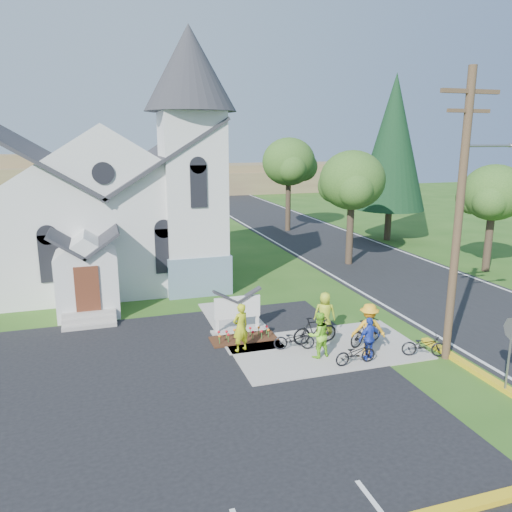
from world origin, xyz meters
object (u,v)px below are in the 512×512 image
object	(u,v)px
utility_pole	(461,209)
cyclist_0	(241,327)
bike_2	(355,353)
bike_3	(366,332)
bike_4	(424,345)
stop_sign	(512,340)
cyclist_1	(318,335)
bike_1	(315,330)
cyclist_2	(369,338)
cyclist_3	(369,329)
church_sign	(237,308)
cyclist_4	(325,314)
bike_0	(294,339)

from	to	relation	value
utility_pole	cyclist_0	bearing A→B (deg)	158.48
bike_2	bike_3	distance (m)	1.83
bike_3	bike_4	xyz separation A→B (m)	(1.48, -1.53, -0.11)
stop_sign	cyclist_1	distance (m)	6.18
stop_sign	bike_1	distance (m)	6.79
utility_pole	bike_3	bearing A→B (deg)	141.08
stop_sign	cyclist_0	size ratio (longest dim) A/B	1.36
stop_sign	cyclist_1	bearing A→B (deg)	137.90
cyclist_2	bike_4	distance (m)	2.10
utility_pole	cyclist_3	distance (m)	5.24
stop_sign	cyclist_2	world-z (taller)	stop_sign
utility_pole	bike_3	distance (m)	5.64
church_sign	cyclist_4	bearing A→B (deg)	-24.16
cyclist_1	bike_4	size ratio (longest dim) A/B	1.06
bike_3	cyclist_1	bearing A→B (deg)	80.95
stop_sign	cyclist_2	size ratio (longest dim) A/B	1.59
bike_0	bike_2	distance (m)	2.39
cyclist_3	bike_4	world-z (taller)	cyclist_3
bike_4	cyclist_1	bearing A→B (deg)	94.99
bike_1	bike_2	bearing A→B (deg)	-164.21
church_sign	stop_sign	bearing A→B (deg)	-48.12
bike_2	cyclist_3	size ratio (longest dim) A/B	0.81
cyclist_2	bike_2	world-z (taller)	cyclist_2
cyclist_2	cyclist_4	size ratio (longest dim) A/B	0.89
church_sign	stop_sign	size ratio (longest dim) A/B	0.89
bike_4	cyclist_2	bearing A→B (deg)	100.70
church_sign	cyclist_3	size ratio (longest dim) A/B	1.16
utility_pole	bike_0	bearing A→B (deg)	155.92
bike_0	stop_sign	bearing A→B (deg)	-120.45
church_sign	bike_4	distance (m)	7.28
stop_sign	bike_0	size ratio (longest dim) A/B	1.61
church_sign	stop_sign	world-z (taller)	stop_sign
bike_4	cyclist_0	bearing A→B (deg)	89.99
bike_2	stop_sign	bearing A→B (deg)	-133.95
church_sign	cyclist_4	world-z (taller)	cyclist_4
bike_0	bike_3	xyz separation A→B (m)	(2.78, -0.42, 0.12)
bike_1	cyclist_3	distance (m)	2.08
cyclist_3	utility_pole	bearing A→B (deg)	174.13
bike_0	bike_4	bearing A→B (deg)	-101.04
cyclist_0	bike_1	xyz separation A→B (m)	(2.90, -0.22, -0.38)
utility_pole	stop_sign	size ratio (longest dim) A/B	4.03
cyclist_0	cyclist_1	xyz separation A→B (m)	(2.51, -1.36, -0.07)
cyclist_0	bike_4	xyz separation A→B (m)	(6.19, -2.45, -0.50)
bike_0	cyclist_3	bearing A→B (deg)	-100.94
bike_0	bike_2	size ratio (longest dim) A/B	1.00
cyclist_0	stop_sign	bearing A→B (deg)	121.60
stop_sign	bike_1	xyz separation A→B (m)	(-4.15, 5.23, -1.19)
cyclist_0	cyclist_2	xyz separation A→B (m)	(4.16, -2.06, -0.13)
bike_1	cyclist_4	xyz separation A→B (m)	(0.74, 0.72, 0.34)
stop_sign	cyclist_4	size ratio (longest dim) A/B	1.41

